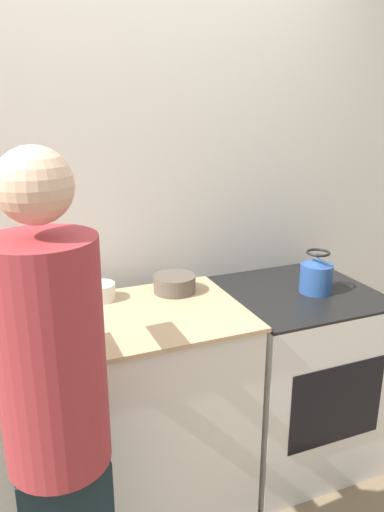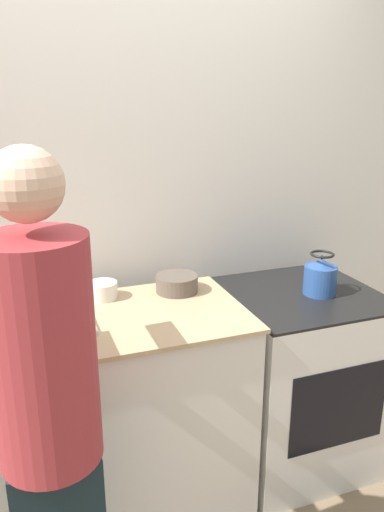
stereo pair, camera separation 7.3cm
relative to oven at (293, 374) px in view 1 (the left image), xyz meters
name	(u,v)px [view 1 (the left image)]	position (x,y,z in m)	size (l,w,h in m)	color
wall_back	(101,202)	(-0.82, 0.40, 0.86)	(8.00, 0.05, 2.60)	silver
counter	(49,435)	(-1.18, -0.04, 0.02)	(1.64, 0.62, 0.92)	silver
oven	(293,374)	(0.00, 0.00, 0.00)	(0.68, 0.68, 0.89)	silver
person	(56,418)	(-1.19, -0.58, 0.46)	(0.32, 0.57, 1.65)	#15252B
cutting_board	(46,331)	(-1.16, -0.06, 0.49)	(0.35, 0.22, 0.02)	silver
knife	(54,327)	(-1.13, -0.07, 0.50)	(0.18, 0.10, 0.01)	silver
kettle	(316,275)	(0.06, -0.04, 0.53)	(0.15, 0.15, 0.20)	#284C8C
bowl_prep	(101,292)	(-0.90, 0.17, 0.51)	(0.13, 0.13, 0.07)	silver
bowl_mixing	(175,284)	(-0.57, 0.14, 0.51)	(0.19, 0.19, 0.08)	brown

